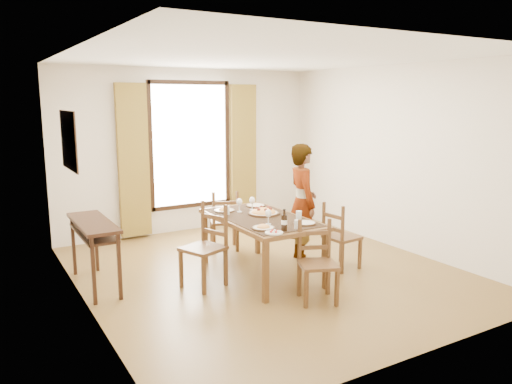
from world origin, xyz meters
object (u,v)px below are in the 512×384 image
pasta_platter (263,210)px  console_table (93,231)px  dining_table (261,222)px  man (302,203)px

pasta_platter → console_table: bearing=164.7°
console_table → dining_table: (1.90, -0.65, 0.01)m
dining_table → man: 0.82m
console_table → man: 2.72m
console_table → dining_table: console_table is taller
pasta_platter → dining_table: bearing=-132.9°
dining_table → pasta_platter: (0.10, 0.10, 0.12)m
man → console_table: bearing=95.2°
dining_table → man: (0.78, 0.21, 0.12)m
dining_table → man: bearing=14.9°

